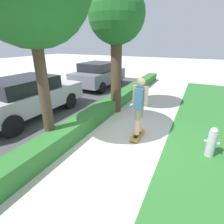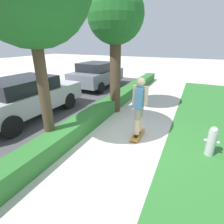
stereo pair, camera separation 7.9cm
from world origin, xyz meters
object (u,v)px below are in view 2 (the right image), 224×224
(fire_hydrant, at_px, (211,141))
(skater_person, at_px, (140,106))
(parked_car_rear, at_px, (97,75))
(skateboard, at_px, (138,135))
(tree_mid, at_px, (116,19))
(parked_car_middle, at_px, (25,97))

(fire_hydrant, bearing_deg, skater_person, 87.18)
(skater_person, bearing_deg, parked_car_rear, 40.62)
(skateboard, distance_m, tree_mid, 4.12)
(parked_car_rear, bearing_deg, parked_car_middle, -178.93)
(skateboard, distance_m, parked_car_middle, 4.46)
(parked_car_rear, bearing_deg, skateboard, -137.33)
(skater_person, bearing_deg, fire_hydrant, -92.82)
(parked_car_middle, height_order, fire_hydrant, parked_car_middle)
(skater_person, height_order, tree_mid, tree_mid)
(parked_car_rear, bearing_deg, fire_hydrant, -127.20)
(skater_person, xyz_separation_m, parked_car_middle, (-0.29, 4.39, -0.22))
(skateboard, height_order, parked_car_middle, parked_car_middle)
(skateboard, relative_size, skater_person, 0.49)
(parked_car_rear, bearing_deg, skater_person, -137.33)
(parked_car_middle, height_order, parked_car_rear, parked_car_rear)
(parked_car_rear, relative_size, fire_hydrant, 4.81)
(parked_car_middle, bearing_deg, skater_person, -84.98)
(tree_mid, height_order, fire_hydrant, tree_mid)
(skater_person, xyz_separation_m, fire_hydrant, (-0.10, -1.95, -0.62))
(skateboard, xyz_separation_m, skater_person, (0.00, 0.00, 0.95))
(skateboard, height_order, tree_mid, tree_mid)
(skater_person, distance_m, tree_mid, 3.38)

